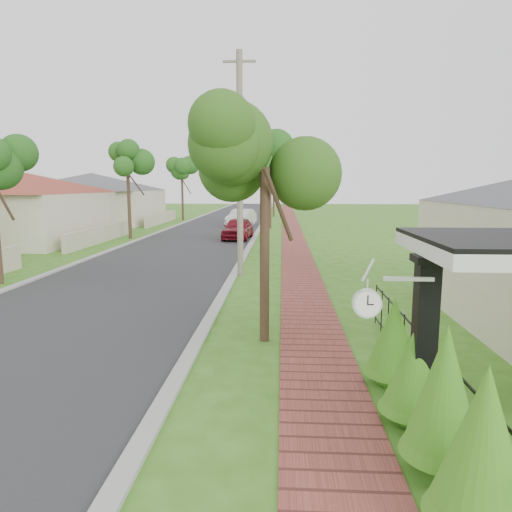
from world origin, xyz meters
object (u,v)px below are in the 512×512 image
(porch_post, at_px, (423,351))
(parked_car_white, at_px, (241,218))
(parked_car_red, at_px, (238,229))
(near_tree, at_px, (265,164))
(station_clock, at_px, (370,301))
(utility_pole, at_px, (240,165))

(porch_post, bearing_deg, parked_car_white, 99.77)
(parked_car_red, height_order, parked_car_white, parked_car_white)
(near_tree, bearing_deg, station_clock, -68.39)
(porch_post, height_order, near_tree, near_tree)
(near_tree, height_order, utility_pole, utility_pole)
(porch_post, relative_size, parked_car_red, 0.61)
(parked_car_red, relative_size, near_tree, 0.83)
(parked_car_white, relative_size, utility_pole, 0.53)
(near_tree, bearing_deg, parked_car_red, 97.34)
(parked_car_red, xyz_separation_m, station_clock, (4.07, -23.40, 1.25))
(porch_post, relative_size, utility_pole, 0.30)
(porch_post, bearing_deg, parked_car_red, 102.08)
(parked_car_white, xyz_separation_m, station_clock, (4.69, -32.64, 1.22))
(near_tree, height_order, station_clock, near_tree)
(parked_car_red, relative_size, utility_pole, 0.49)
(parked_car_white, bearing_deg, utility_pole, -72.95)
(porch_post, height_order, parked_car_red, porch_post)
(parked_car_red, distance_m, parked_car_white, 9.26)
(parked_car_red, bearing_deg, porch_post, -73.43)
(utility_pole, xyz_separation_m, station_clock, (2.79, -11.40, -2.27))
(station_clock, bearing_deg, porch_post, 25.06)
(parked_car_red, height_order, utility_pole, utility_pole)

